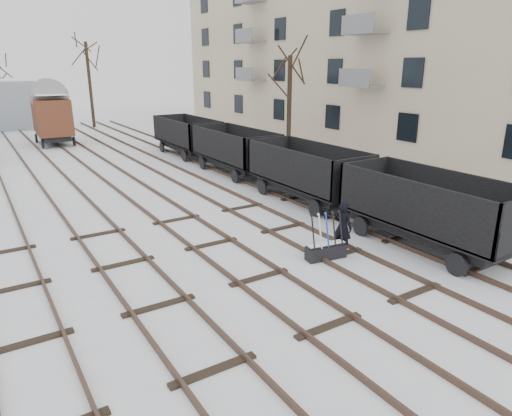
# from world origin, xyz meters

# --- Properties ---
(ground) EXTENTS (120.00, 120.00, 0.00)m
(ground) POSITION_xyz_m (0.00, 0.00, 0.00)
(ground) COLOR white
(ground) RESTS_ON ground
(tracks) EXTENTS (13.90, 52.00, 0.16)m
(tracks) POSITION_xyz_m (-0.00, 13.67, 0.07)
(tracks) COLOR black
(tracks) RESTS_ON ground
(apartment_block) EXTENTS (10.12, 45.00, 16.10)m
(apartment_block) POSITION_xyz_m (19.95, 14.00, 8.05)
(apartment_block) COLOR beige
(apartment_block) RESTS_ON ground
(ground_frame) EXTENTS (1.35, 0.61, 1.49)m
(ground_frame) POSITION_xyz_m (2.52, 0.06, 0.28)
(ground_frame) COLOR black
(ground_frame) RESTS_ON ground
(worker) EXTENTS (0.60, 0.73, 1.74)m
(worker) POSITION_xyz_m (3.27, 0.16, 0.87)
(worker) COLOR black
(worker) RESTS_ON ground
(freight_wagon_a) EXTENTS (2.40, 6.00, 2.45)m
(freight_wagon_a) POSITION_xyz_m (6.00, -0.97, 0.94)
(freight_wagon_a) COLOR black
(freight_wagon_a) RESTS_ON ground
(freight_wagon_b) EXTENTS (2.40, 6.00, 2.45)m
(freight_wagon_b) POSITION_xyz_m (6.00, 5.43, 0.94)
(freight_wagon_b) COLOR black
(freight_wagon_b) RESTS_ON ground
(freight_wagon_c) EXTENTS (2.40, 6.00, 2.45)m
(freight_wagon_c) POSITION_xyz_m (6.00, 11.83, 0.94)
(freight_wagon_c) COLOR black
(freight_wagon_c) RESTS_ON ground
(freight_wagon_d) EXTENTS (2.40, 6.00, 2.45)m
(freight_wagon_d) POSITION_xyz_m (6.00, 18.23, 0.94)
(freight_wagon_d) COLOR black
(freight_wagon_d) RESTS_ON ground
(box_van_wagon) EXTENTS (2.88, 5.09, 3.78)m
(box_van_wagon) POSITION_xyz_m (-0.80, 27.70, 2.21)
(box_van_wagon) COLOR black
(box_van_wagon) RESTS_ON ground
(tree_near) EXTENTS (0.30, 0.30, 6.38)m
(tree_near) POSITION_xyz_m (11.52, 14.36, 3.19)
(tree_near) COLOR black
(tree_near) RESTS_ON ground
(tree_far_left) EXTENTS (0.30, 0.30, 6.05)m
(tree_far_left) POSITION_xyz_m (-2.95, 42.00, 3.03)
(tree_far_left) COLOR black
(tree_far_left) RESTS_ON ground
(tree_far_right) EXTENTS (0.30, 0.30, 7.86)m
(tree_far_right) POSITION_xyz_m (4.18, 36.23, 3.93)
(tree_far_right) COLOR black
(tree_far_right) RESTS_ON ground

